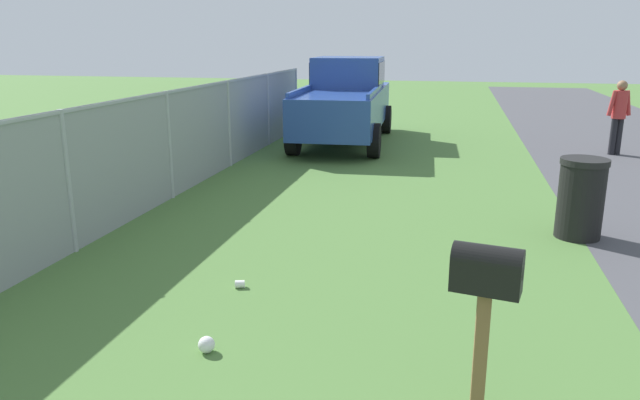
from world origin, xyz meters
TOP-DOWN VIEW (x-y plane):
  - mailbox at (4.88, -1.05)m, footprint 0.29×0.48m
  - pickup_truck at (16.06, 1.90)m, footprint 5.66×2.27m
  - trash_bin at (9.17, -2.45)m, footprint 0.60×0.60m
  - pedestrian at (15.62, -4.36)m, footprint 0.30×0.54m
  - fence_section at (8.56, 3.67)m, footprint 18.65×0.07m
  - litter_cup_far_scatter at (6.61, 1.31)m, footprint 0.10×0.12m
  - litter_bag_midfield_a at (5.27, 1.11)m, footprint 0.14×0.14m

SIDE VIEW (x-z plane):
  - litter_cup_far_scatter at x=6.61m, z-range 0.00..0.08m
  - litter_bag_midfield_a at x=5.27m, z-range 0.00..0.14m
  - trash_bin at x=9.17m, z-range 0.00..1.06m
  - fence_section at x=8.56m, z-range 0.07..1.81m
  - pedestrian at x=15.62m, z-range 0.13..1.78m
  - mailbox at x=4.88m, z-range 0.36..1.60m
  - pickup_truck at x=16.06m, z-range 0.06..2.15m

